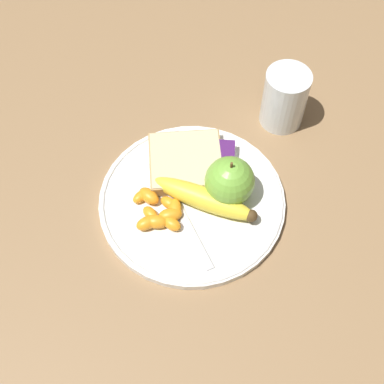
# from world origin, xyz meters

# --- Properties ---
(ground_plane) EXTENTS (3.00, 3.00, 0.00)m
(ground_plane) POSITION_xyz_m (0.00, 0.00, 0.00)
(ground_plane) COLOR olive
(plate) EXTENTS (0.28, 0.28, 0.01)m
(plate) POSITION_xyz_m (0.00, 0.00, 0.01)
(plate) COLOR white
(plate) RESTS_ON ground_plane
(juice_glass) EXTENTS (0.07, 0.07, 0.10)m
(juice_glass) POSITION_xyz_m (0.13, 0.17, 0.05)
(juice_glass) COLOR silver
(juice_glass) RESTS_ON ground_plane
(apple) EXTENTS (0.07, 0.07, 0.08)m
(apple) POSITION_xyz_m (0.05, 0.01, 0.05)
(apple) COLOR #72B23D
(apple) RESTS_ON plate
(banana) EXTENTS (0.16, 0.08, 0.03)m
(banana) POSITION_xyz_m (0.02, -0.01, 0.03)
(banana) COLOR yellow
(banana) RESTS_ON plate
(bread_slice) EXTENTS (0.13, 0.12, 0.02)m
(bread_slice) POSITION_xyz_m (-0.01, 0.06, 0.02)
(bread_slice) COLOR #AB8751
(bread_slice) RESTS_ON plate
(fork) EXTENTS (0.11, 0.18, 0.00)m
(fork) POSITION_xyz_m (-0.02, -0.01, 0.01)
(fork) COLOR silver
(fork) RESTS_ON plate
(jam_packet) EXTENTS (0.04, 0.03, 0.02)m
(jam_packet) POSITION_xyz_m (0.04, 0.08, 0.02)
(jam_packet) COLOR white
(jam_packet) RESTS_ON plate
(orange_segment_0) EXTENTS (0.02, 0.03, 0.02)m
(orange_segment_0) POSITION_xyz_m (-0.02, -0.02, 0.02)
(orange_segment_0) COLOR orange
(orange_segment_0) RESTS_ON plate
(orange_segment_1) EXTENTS (0.04, 0.03, 0.02)m
(orange_segment_1) POSITION_xyz_m (-0.03, -0.04, 0.02)
(orange_segment_1) COLOR orange
(orange_segment_1) RESTS_ON plate
(orange_segment_2) EXTENTS (0.03, 0.03, 0.01)m
(orange_segment_2) POSITION_xyz_m (-0.08, -0.01, 0.02)
(orange_segment_2) COLOR orange
(orange_segment_2) RESTS_ON plate
(orange_segment_3) EXTENTS (0.04, 0.04, 0.02)m
(orange_segment_3) POSITION_xyz_m (-0.06, -0.01, 0.02)
(orange_segment_3) COLOR orange
(orange_segment_3) RESTS_ON plate
(orange_segment_4) EXTENTS (0.04, 0.03, 0.02)m
(orange_segment_4) POSITION_xyz_m (-0.03, -0.05, 0.02)
(orange_segment_4) COLOR orange
(orange_segment_4) RESTS_ON plate
(orange_segment_5) EXTENTS (0.03, 0.03, 0.02)m
(orange_segment_5) POSITION_xyz_m (-0.06, -0.03, 0.02)
(orange_segment_5) COLOR orange
(orange_segment_5) RESTS_ON plate
(orange_segment_6) EXTENTS (0.03, 0.03, 0.01)m
(orange_segment_6) POSITION_xyz_m (-0.03, 0.01, 0.02)
(orange_segment_6) COLOR orange
(orange_segment_6) RESTS_ON plate
(orange_segment_7) EXTENTS (0.04, 0.03, 0.02)m
(orange_segment_7) POSITION_xyz_m (-0.06, -0.05, 0.02)
(orange_segment_7) COLOR orange
(orange_segment_7) RESTS_ON plate
(orange_segment_8) EXTENTS (0.03, 0.02, 0.02)m
(orange_segment_8) POSITION_xyz_m (-0.05, -0.05, 0.02)
(orange_segment_8) COLOR orange
(orange_segment_8) RESTS_ON plate
(orange_segment_9) EXTENTS (0.03, 0.03, 0.02)m
(orange_segment_9) POSITION_xyz_m (-0.03, -0.01, 0.02)
(orange_segment_9) COLOR orange
(orange_segment_9) RESTS_ON plate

